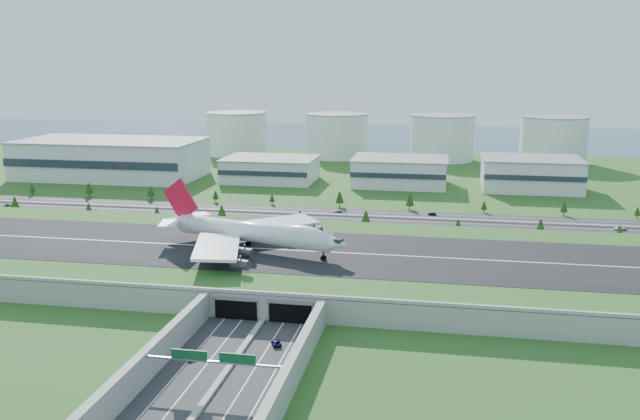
% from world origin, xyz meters
% --- Properties ---
extents(ground, '(1200.00, 1200.00, 0.00)m').
position_xyz_m(ground, '(0.00, 0.00, 0.00)').
color(ground, '#294B17').
rests_on(ground, ground).
extents(airfield_deck, '(520.00, 100.00, 9.20)m').
position_xyz_m(airfield_deck, '(0.00, -0.09, 4.12)').
color(airfield_deck, gray).
rests_on(airfield_deck, ground).
extents(underpass_road, '(38.80, 120.40, 8.00)m').
position_xyz_m(underpass_road, '(0.00, -99.42, 3.43)').
color(underpass_road, '#28282B').
rests_on(underpass_road, ground).
extents(sign_gantry_near, '(38.70, 0.70, 9.80)m').
position_xyz_m(sign_gantry_near, '(0.00, -95.04, 6.95)').
color(sign_gantry_near, gray).
rests_on(sign_gantry_near, ground).
extents(north_expressway, '(560.00, 36.00, 0.12)m').
position_xyz_m(north_expressway, '(0.00, 95.00, 0.06)').
color(north_expressway, '#28282B').
rests_on(north_expressway, ground).
extents(tree_row, '(502.54, 48.64, 8.39)m').
position_xyz_m(tree_row, '(-6.16, 97.05, 4.69)').
color(tree_row, '#3D2819').
rests_on(tree_row, ground).
extents(hangar_west, '(120.00, 60.00, 25.00)m').
position_xyz_m(hangar_west, '(-170.00, 185.00, 12.50)').
color(hangar_west, silver).
rests_on(hangar_west, ground).
extents(hangar_mid_a, '(58.00, 42.00, 15.00)m').
position_xyz_m(hangar_mid_a, '(-60.00, 190.00, 7.50)').
color(hangar_mid_a, silver).
rests_on(hangar_mid_a, ground).
extents(hangar_mid_b, '(58.00, 42.00, 17.00)m').
position_xyz_m(hangar_mid_b, '(25.00, 190.00, 8.50)').
color(hangar_mid_b, silver).
rests_on(hangar_mid_b, ground).
extents(hangar_mid_c, '(58.00, 42.00, 19.00)m').
position_xyz_m(hangar_mid_c, '(105.00, 190.00, 9.50)').
color(hangar_mid_c, silver).
rests_on(hangar_mid_c, ground).
extents(fuel_tank_a, '(50.00, 50.00, 35.00)m').
position_xyz_m(fuel_tank_a, '(-120.00, 310.00, 17.50)').
color(fuel_tank_a, silver).
rests_on(fuel_tank_a, ground).
extents(fuel_tank_b, '(50.00, 50.00, 35.00)m').
position_xyz_m(fuel_tank_b, '(-35.00, 310.00, 17.50)').
color(fuel_tank_b, silver).
rests_on(fuel_tank_b, ground).
extents(fuel_tank_c, '(50.00, 50.00, 35.00)m').
position_xyz_m(fuel_tank_c, '(50.00, 310.00, 17.50)').
color(fuel_tank_c, silver).
rests_on(fuel_tank_c, ground).
extents(fuel_tank_d, '(50.00, 50.00, 35.00)m').
position_xyz_m(fuel_tank_d, '(135.00, 310.00, 17.50)').
color(fuel_tank_d, silver).
rests_on(fuel_tank_d, ground).
extents(bay_water, '(1200.00, 260.00, 0.06)m').
position_xyz_m(bay_water, '(0.00, 480.00, 0.03)').
color(bay_water, '#354D65').
rests_on(bay_water, ground).
extents(boeing_747, '(78.12, 72.76, 24.85)m').
position_xyz_m(boeing_747, '(-17.49, -1.56, 15.00)').
color(boeing_747, white).
rests_on(boeing_747, airfield_deck).
extents(car_0, '(2.88, 4.74, 1.51)m').
position_xyz_m(car_0, '(-11.20, -79.96, 0.87)').
color(car_0, silver).
rests_on(car_0, ground).
extents(car_2, '(4.32, 5.68, 1.43)m').
position_xyz_m(car_2, '(8.30, -67.09, 0.84)').
color(car_2, '#0C0E3F').
rests_on(car_2, ground).
extents(car_4, '(4.07, 2.10, 1.32)m').
position_xyz_m(car_4, '(-180.50, 85.88, 0.78)').
color(car_4, '#57585C').
rests_on(car_4, ground).
extents(car_5, '(4.32, 1.57, 1.41)m').
position_xyz_m(car_5, '(47.35, 105.40, 0.83)').
color(car_5, black).
rests_on(car_5, ground).
extents(car_6, '(6.08, 3.83, 1.57)m').
position_xyz_m(car_6, '(134.68, 89.68, 0.90)').
color(car_6, silver).
rests_on(car_6, ground).
extents(car_7, '(5.55, 3.32, 1.51)m').
position_xyz_m(car_7, '(-1.49, 103.36, 0.87)').
color(car_7, silver).
rests_on(car_7, ground).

